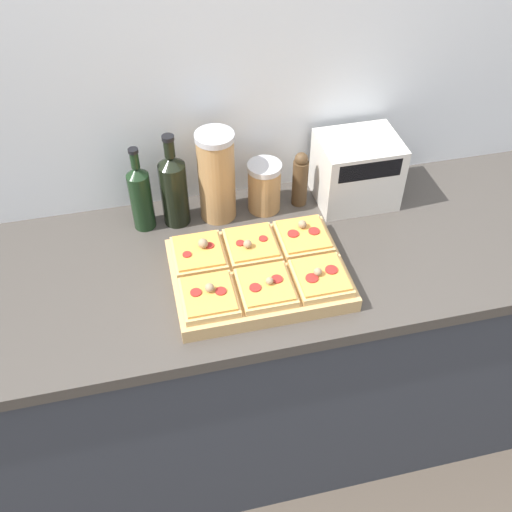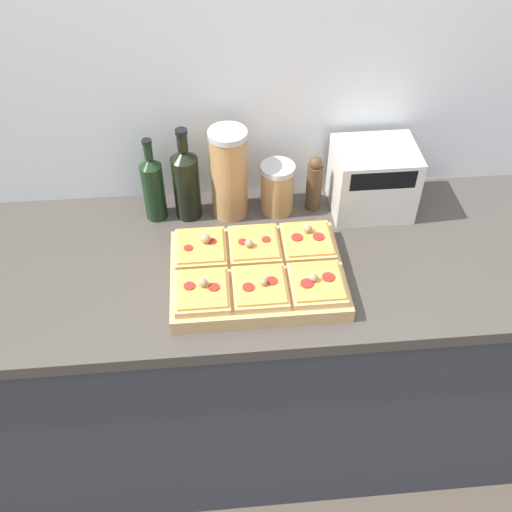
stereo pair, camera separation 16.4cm
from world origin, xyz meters
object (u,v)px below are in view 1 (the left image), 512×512
Objects in this scene: grain_jar_short at (264,187)px; pepper_mill at (300,179)px; toaster_oven at (357,170)px; wine_bottle at (174,188)px; grain_jar_tall at (217,176)px; cutting_board at (258,274)px; olive_oil_bottle at (141,196)px.

grain_jar_short is 0.88× the size of pepper_mill.
toaster_oven reaches higher than grain_jar_short.
pepper_mill reaches higher than grain_jar_short.
pepper_mill is (0.39, -0.00, -0.03)m from wine_bottle.
grain_jar_tall reaches higher than grain_jar_short.
cutting_board is 2.86× the size of grain_jar_short.
olive_oil_bottle is 0.66m from toaster_oven.
cutting_board is 1.77× the size of toaster_oven.
grain_jar_short is at bearing 0.00° from grain_jar_tall.
olive_oil_bottle is 1.47× the size of pepper_mill.
grain_jar_short is 0.62× the size of toaster_oven.
toaster_oven is (0.66, -0.01, -0.01)m from olive_oil_bottle.
olive_oil_bottle is 0.37m from grain_jar_short.
toaster_oven is at bearing -1.49° from wine_bottle.
wine_bottle is 0.28m from grain_jar_short.
wine_bottle is at bearing 180.00° from grain_jar_short.
pepper_mill is 0.70× the size of toaster_oven.
cutting_board is at bearing -47.02° from olive_oil_bottle.
grain_jar_short reaches higher than cutting_board.
cutting_board is 0.33m from grain_jar_tall.
wine_bottle reaches higher than cutting_board.
grain_jar_tall is at bearing 180.00° from pepper_mill.
olive_oil_bottle reaches higher than cutting_board.
wine_bottle is 0.39m from pepper_mill.
cutting_board is 0.32m from grain_jar_short.
wine_bottle is at bearing 180.00° from pepper_mill.
olive_oil_bottle reaches higher than toaster_oven.
wine_bottle is at bearing 180.00° from grain_jar_tall.
wine_bottle is (-0.18, 0.30, 0.10)m from cutting_board.
grain_jar_tall is (0.13, -0.00, 0.02)m from wine_bottle.
grain_jar_tall is 1.09× the size of toaster_oven.
grain_jar_short is (0.09, 0.30, 0.06)m from cutting_board.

